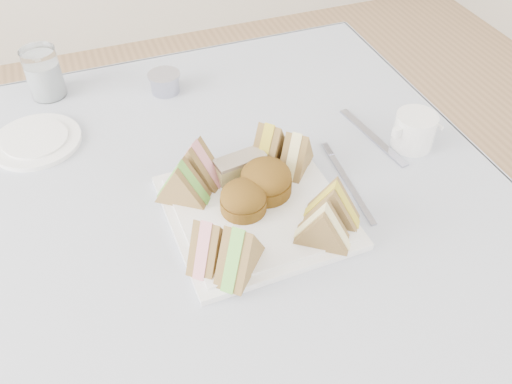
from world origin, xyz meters
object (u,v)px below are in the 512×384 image
object	(u,v)px
water_glass	(43,73)
table	(222,330)
serving_plate	(256,211)
creamer_jug	(414,131)

from	to	relation	value
water_glass	table	bearing A→B (deg)	-63.16
serving_plate	creamer_jug	world-z (taller)	creamer_jug
water_glass	serving_plate	bearing A→B (deg)	-59.19
table	water_glass	xyz separation A→B (m)	(-0.22, 0.44, 0.43)
table	creamer_jug	size ratio (longest dim) A/B	11.88
serving_plate	creamer_jug	bearing A→B (deg)	9.54
serving_plate	water_glass	xyz separation A→B (m)	(-0.28, 0.48, 0.05)
water_glass	creamer_jug	size ratio (longest dim) A/B	1.37
table	serving_plate	bearing A→B (deg)	-32.00
serving_plate	water_glass	size ratio (longest dim) A/B	2.66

